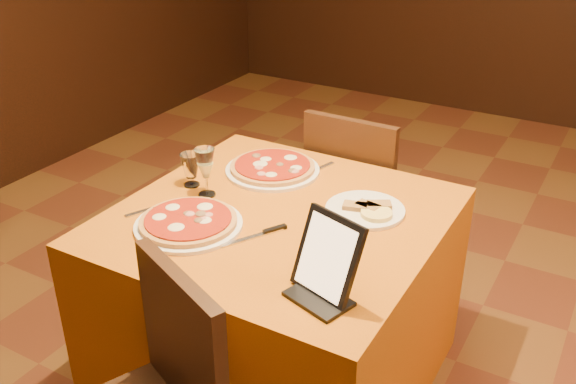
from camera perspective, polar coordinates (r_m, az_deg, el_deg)
The scene contains 11 objects.
main_table at distance 2.46m, azimuth -0.79°, elevation -9.65°, with size 1.10×1.10×0.75m, color #AF5A0B.
chair_main_far at distance 3.01m, azimuth 6.77°, elevation -0.58°, with size 0.37×0.37×0.91m, color #312010, non-canonical shape.
pizza_near at distance 2.20m, azimuth -8.84°, elevation -2.74°, with size 0.37×0.37×0.03m.
pizza_far at distance 2.56m, azimuth -1.39°, elevation 2.11°, with size 0.38×0.38×0.03m.
cutlet_dish at distance 2.28m, azimuth 6.87°, elevation -1.46°, with size 0.28×0.28×0.03m.
wine_glass at distance 2.36m, azimuth -7.33°, elevation 1.77°, with size 0.07×0.07×0.19m, color #F2FA8E, non-canonical shape.
water_glass at distance 2.46m, azimuth -8.64°, elevation 1.95°, with size 0.08×0.08×0.13m, color silver, non-canonical shape.
tablet at distance 1.81m, azimuth 3.55°, elevation -5.72°, with size 0.20×0.02×0.24m, color black.
knife at distance 2.12m, azimuth -3.19°, elevation -4.04°, with size 0.23×0.02×0.01m, color silver.
fork_near at distance 2.33m, azimuth -12.37°, elevation -1.58°, with size 0.17×0.02×0.01m, color #AFB0B6.
fork_far at distance 2.59m, azimuth 2.80°, elevation 2.07°, with size 0.17×0.02×0.01m, color silver.
Camera 1 is at (0.41, -1.70, 1.85)m, focal length 40.00 mm.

